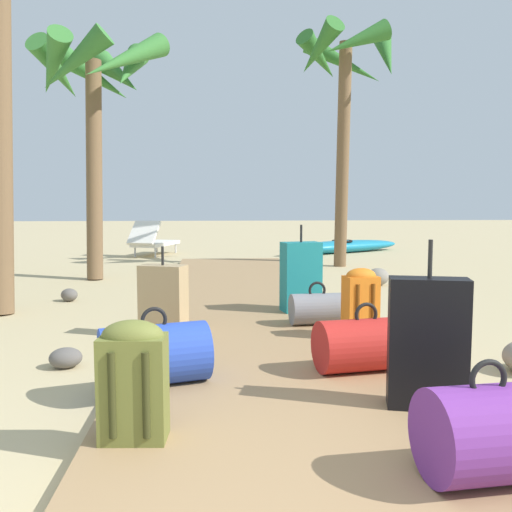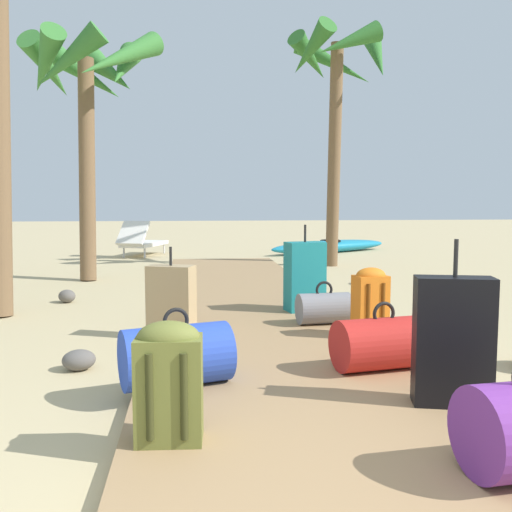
{
  "view_description": "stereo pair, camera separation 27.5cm",
  "coord_description": "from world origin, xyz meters",
  "px_view_note": "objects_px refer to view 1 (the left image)",
  "views": [
    {
      "loc": [
        -0.33,
        -1.41,
        1.21
      ],
      "look_at": [
        0.18,
        5.27,
        0.55
      ],
      "focal_mm": 38.97,
      "sensor_mm": 36.0,
      "label": 1
    },
    {
      "loc": [
        -0.6,
        -1.38,
        1.21
      ],
      "look_at": [
        0.18,
        5.27,
        0.55
      ],
      "focal_mm": 38.97,
      "sensor_mm": 36.0,
      "label": 2
    }
  ],
  "objects_px": {
    "suitcase_black": "(428,343)",
    "duffel_bag_purple": "(486,433)",
    "duffel_bag_red": "(366,345)",
    "palm_tree_far_right": "(346,75)",
    "suitcase_teal": "(301,277)",
    "backpack_orange": "(361,301)",
    "lounge_chair": "(153,241)",
    "duffel_bag_blue": "(155,354)",
    "suitcase_tan": "(163,297)",
    "kayak": "(342,247)",
    "palm_tree_far_left": "(95,84)",
    "backpack_olive": "(133,377)",
    "duffel_bag_grey": "(317,309)"
  },
  "relations": [
    {
      "from": "backpack_orange",
      "to": "palm_tree_far_right",
      "type": "relative_size",
      "value": 0.13
    },
    {
      "from": "palm_tree_far_right",
      "to": "kayak",
      "type": "bearing_deg",
      "value": 77.32
    },
    {
      "from": "palm_tree_far_right",
      "to": "palm_tree_far_left",
      "type": "relative_size",
      "value": 1.18
    },
    {
      "from": "duffel_bag_grey",
      "to": "palm_tree_far_right",
      "type": "xyz_separation_m",
      "value": [
        1.47,
        5.16,
        3.26
      ]
    },
    {
      "from": "suitcase_black",
      "to": "palm_tree_far_right",
      "type": "bearing_deg",
      "value": 80.23
    },
    {
      "from": "suitcase_black",
      "to": "lounge_chair",
      "type": "xyz_separation_m",
      "value": [
        -2.52,
        9.66,
        -0.11
      ]
    },
    {
      "from": "duffel_bag_grey",
      "to": "duffel_bag_blue",
      "type": "xyz_separation_m",
      "value": [
        -1.31,
        -1.59,
        0.04
      ]
    },
    {
      "from": "palm_tree_far_right",
      "to": "kayak",
      "type": "relative_size",
      "value": 1.32
    },
    {
      "from": "kayak",
      "to": "palm_tree_far_right",
      "type": "bearing_deg",
      "value": -102.68
    },
    {
      "from": "suitcase_black",
      "to": "duffel_bag_purple",
      "type": "distance_m",
      "value": 0.82
    },
    {
      "from": "duffel_bag_grey",
      "to": "lounge_chair",
      "type": "xyz_separation_m",
      "value": [
        -2.3,
        7.56,
        0.1
      ]
    },
    {
      "from": "suitcase_teal",
      "to": "duffel_bag_purple",
      "type": "height_order",
      "value": "suitcase_teal"
    },
    {
      "from": "suitcase_black",
      "to": "duffel_bag_blue",
      "type": "bearing_deg",
      "value": 161.6
    },
    {
      "from": "suitcase_tan",
      "to": "suitcase_black",
      "type": "xyz_separation_m",
      "value": [
        1.61,
        -2.02,
        0.07
      ]
    },
    {
      "from": "suitcase_black",
      "to": "duffel_bag_blue",
      "type": "distance_m",
      "value": 1.62
    },
    {
      "from": "suitcase_black",
      "to": "duffel_bag_purple",
      "type": "height_order",
      "value": "suitcase_black"
    },
    {
      "from": "suitcase_teal",
      "to": "suitcase_black",
      "type": "bearing_deg",
      "value": -84.42
    },
    {
      "from": "backpack_orange",
      "to": "duffel_bag_red",
      "type": "distance_m",
      "value": 0.91
    },
    {
      "from": "duffel_bag_purple",
      "to": "suitcase_teal",
      "type": "bearing_deg",
      "value": 93.17
    },
    {
      "from": "duffel_bag_grey",
      "to": "backpack_olive",
      "type": "relative_size",
      "value": 0.88
    },
    {
      "from": "suitcase_black",
      "to": "lounge_chair",
      "type": "bearing_deg",
      "value": 104.6
    },
    {
      "from": "duffel_bag_red",
      "to": "palm_tree_far_right",
      "type": "xyz_separation_m",
      "value": [
        1.4,
        6.58,
        3.23
      ]
    },
    {
      "from": "duffel_bag_red",
      "to": "suitcase_teal",
      "type": "bearing_deg",
      "value": 93.24
    },
    {
      "from": "palm_tree_far_right",
      "to": "backpack_orange",
      "type": "bearing_deg",
      "value": -101.91
    },
    {
      "from": "suitcase_tan",
      "to": "suitcase_black",
      "type": "distance_m",
      "value": 2.59
    },
    {
      "from": "duffel_bag_grey",
      "to": "palm_tree_far_left",
      "type": "bearing_deg",
      "value": 125.62
    },
    {
      "from": "kayak",
      "to": "duffel_bag_grey",
      "type": "bearing_deg",
      "value": -104.76
    },
    {
      "from": "suitcase_teal",
      "to": "duffel_bag_red",
      "type": "bearing_deg",
      "value": -86.76
    },
    {
      "from": "suitcase_tan",
      "to": "duffel_bag_red",
      "type": "distance_m",
      "value": 1.98
    },
    {
      "from": "duffel_bag_red",
      "to": "palm_tree_far_right",
      "type": "distance_m",
      "value": 7.46
    },
    {
      "from": "backpack_orange",
      "to": "lounge_chair",
      "type": "height_order",
      "value": "lounge_chair"
    },
    {
      "from": "suitcase_black",
      "to": "palm_tree_far_right",
      "type": "distance_m",
      "value": 7.98
    },
    {
      "from": "suitcase_black",
      "to": "duffel_bag_red",
      "type": "height_order",
      "value": "suitcase_black"
    },
    {
      "from": "backpack_orange",
      "to": "palm_tree_far_left",
      "type": "xyz_separation_m",
      "value": [
        -2.99,
        4.35,
        2.6
      ]
    },
    {
      "from": "suitcase_teal",
      "to": "kayak",
      "type": "distance_m",
      "value": 7.59
    },
    {
      "from": "backpack_olive",
      "to": "palm_tree_far_left",
      "type": "height_order",
      "value": "palm_tree_far_left"
    },
    {
      "from": "backpack_orange",
      "to": "suitcase_tan",
      "type": "bearing_deg",
      "value": 164.43
    },
    {
      "from": "backpack_orange",
      "to": "suitcase_black",
      "type": "bearing_deg",
      "value": -91.77
    },
    {
      "from": "lounge_chair",
      "to": "kayak",
      "type": "bearing_deg",
      "value": 4.55
    },
    {
      "from": "suitcase_teal",
      "to": "palm_tree_far_left",
      "type": "relative_size",
      "value": 0.24
    },
    {
      "from": "backpack_orange",
      "to": "duffel_bag_grey",
      "type": "xyz_separation_m",
      "value": [
        -0.26,
        0.54,
        -0.16
      ]
    },
    {
      "from": "duffel_bag_blue",
      "to": "backpack_orange",
      "type": "bearing_deg",
      "value": 33.76
    },
    {
      "from": "suitcase_teal",
      "to": "duffel_bag_red",
      "type": "relative_size",
      "value": 1.27
    },
    {
      "from": "backpack_orange",
      "to": "kayak",
      "type": "height_order",
      "value": "backpack_orange"
    },
    {
      "from": "suitcase_black",
      "to": "backpack_orange",
      "type": "bearing_deg",
      "value": 88.23
    },
    {
      "from": "suitcase_teal",
      "to": "duffel_bag_purple",
      "type": "distance_m",
      "value": 3.54
    },
    {
      "from": "suitcase_black",
      "to": "palm_tree_far_left",
      "type": "xyz_separation_m",
      "value": [
        -2.94,
        5.91,
        2.54
      ]
    },
    {
      "from": "suitcase_black",
      "to": "backpack_olive",
      "type": "xyz_separation_m",
      "value": [
        -1.54,
        -0.3,
        -0.06
      ]
    },
    {
      "from": "suitcase_teal",
      "to": "duffel_bag_purple",
      "type": "xyz_separation_m",
      "value": [
        0.2,
        -3.53,
        -0.16
      ]
    },
    {
      "from": "suitcase_tan",
      "to": "kayak",
      "type": "distance_m",
      "value": 8.71
    }
  ]
}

